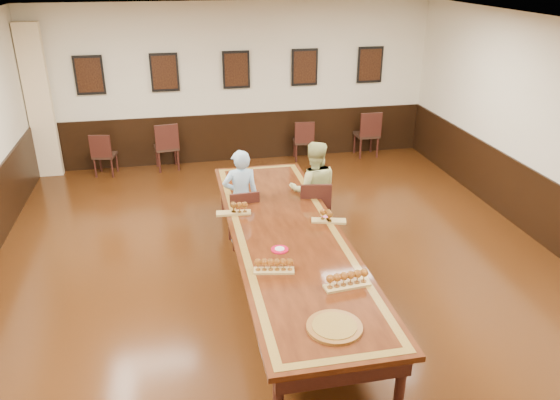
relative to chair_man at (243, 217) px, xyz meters
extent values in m
cube|color=black|center=(0.41, -1.22, -0.46)|extent=(8.00, 10.00, 0.02)
cube|color=white|center=(0.41, -1.22, 2.76)|extent=(8.00, 10.00, 0.02)
cube|color=beige|center=(0.41, 3.79, 1.15)|extent=(8.00, 0.02, 3.20)
imported|color=#4E90C3|center=(-0.01, 0.10, 0.27)|extent=(0.55, 0.38, 1.45)
imported|color=#C5CB7F|center=(1.09, 0.08, 0.30)|extent=(0.83, 0.68, 1.51)
cube|color=#E74DA5|center=(1.01, -0.88, 0.30)|extent=(0.10, 0.14, 0.01)
cube|color=beige|center=(-3.34, 3.60, 1.00)|extent=(0.45, 0.18, 2.90)
cube|color=black|center=(0.41, 3.76, 0.05)|extent=(7.98, 0.04, 1.00)
cube|color=black|center=(0.41, -1.22, 0.27)|extent=(1.40, 5.00, 0.06)
cube|color=olive|center=(0.41, -1.22, 0.30)|extent=(1.28, 4.88, 0.00)
cube|color=black|center=(0.41, -1.22, 0.30)|extent=(1.10, 4.70, 0.00)
cube|color=black|center=(0.41, -1.22, 0.12)|extent=(1.25, 4.85, 0.18)
cylinder|color=black|center=(-0.17, -3.54, -0.11)|extent=(0.10, 0.10, 0.69)
cylinder|color=black|center=(0.99, -3.54, -0.11)|extent=(0.10, 0.10, 0.69)
cylinder|color=black|center=(-0.17, 1.10, -0.11)|extent=(0.10, 0.10, 0.69)
cylinder|color=black|center=(0.99, 1.10, -0.11)|extent=(0.10, 0.10, 0.69)
cube|color=black|center=(-2.39, 3.72, 1.45)|extent=(0.54, 0.03, 0.74)
cube|color=black|center=(-2.39, 3.70, 1.45)|extent=(0.46, 0.01, 0.64)
cube|color=black|center=(-0.99, 3.72, 1.45)|extent=(0.54, 0.03, 0.74)
cube|color=black|center=(-0.99, 3.70, 1.45)|extent=(0.46, 0.01, 0.64)
cube|color=black|center=(0.41, 3.72, 1.45)|extent=(0.54, 0.03, 0.74)
cube|color=black|center=(0.41, 3.70, 1.45)|extent=(0.46, 0.01, 0.64)
cube|color=black|center=(1.81, 3.72, 1.45)|extent=(0.54, 0.03, 0.74)
cube|color=black|center=(1.81, 3.70, 1.45)|extent=(0.46, 0.01, 0.64)
cube|color=black|center=(3.21, 3.72, 1.45)|extent=(0.54, 0.03, 0.74)
cube|color=black|center=(3.21, 3.70, 1.45)|extent=(0.46, 0.01, 0.64)
cube|color=olive|center=(-0.19, -0.51, 0.31)|extent=(0.48, 0.19, 0.03)
cube|color=olive|center=(1.01, -0.99, 0.31)|extent=(0.47, 0.25, 0.03)
cube|color=olive|center=(0.07, -2.09, 0.31)|extent=(0.47, 0.22, 0.03)
cube|color=olive|center=(0.77, -2.53, 0.31)|extent=(0.51, 0.21, 0.03)
cylinder|color=#B70C2A|center=(0.23, -1.62, 0.31)|extent=(0.21, 0.21, 0.02)
cylinder|color=silver|center=(0.23, -1.62, 0.32)|extent=(0.11, 0.11, 0.01)
cylinder|color=brown|center=(0.44, -3.19, 0.31)|extent=(0.57, 0.57, 0.04)
cylinder|color=olive|center=(0.44, -3.19, 0.33)|extent=(0.46, 0.46, 0.01)
camera|label=1|loc=(-0.88, -7.19, 3.48)|focal=35.00mm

